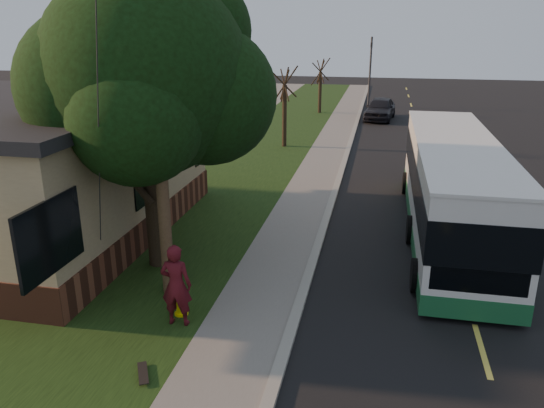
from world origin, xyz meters
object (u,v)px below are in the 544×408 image
at_px(transit_bus, 452,186).
at_px(distant_car, 380,109).
at_px(skateboarder, 176,285).
at_px(utility_pole, 156,109).
at_px(leafy_tree, 149,77).
at_px(bare_tree_near, 285,108).
at_px(traffic_signal, 370,67).
at_px(fire_hydrant, 181,300).
at_px(dumpster, 17,215).
at_px(skateboard_main, 143,373).
at_px(bare_tree_far, 320,87).

relative_size(transit_bus, distant_car, 2.49).
bearing_deg(transit_bus, skateboarder, -133.03).
height_order(skateboarder, distant_car, skateboarder).
bearing_deg(skateboarder, utility_pole, -63.62).
distance_m(leafy_tree, bare_tree_near, 15.66).
height_order(traffic_signal, skateboarder, traffic_signal).
relative_size(fire_hydrant, leafy_tree, 0.09).
distance_m(dumpster, distant_car, 26.85).
distance_m(fire_hydrant, skateboarder, 0.70).
relative_size(fire_hydrant, utility_pole, 0.08).
height_order(transit_bus, distant_car, transit_bus).
height_order(transit_bus, skateboard_main, transit_bus).
bearing_deg(skateboarder, distant_car, -101.33).
distance_m(utility_pole, distant_car, 27.88).
relative_size(leafy_tree, bare_tree_near, 1.81).
relative_size(transit_bus, skateboard_main, 16.07).
relative_size(bare_tree_near, skateboarder, 2.27).
distance_m(bare_tree_far, skateboard_main, 32.34).
bearing_deg(leafy_tree, transit_bus, 25.65).
height_order(transit_bus, skateboarder, transit_bus).
bearing_deg(skateboarder, dumpster, -33.55).
height_order(utility_pole, leafy_tree, utility_pole).
relative_size(fire_hydrant, dumpster, 0.44).
bearing_deg(dumpster, skateboarder, -30.24).
height_order(fire_hydrant, dumpster, dumpster).
bearing_deg(distant_car, fire_hydrant, -91.35).
relative_size(fire_hydrant, transit_bus, 0.07).
bearing_deg(utility_pole, distant_car, 79.98).
relative_size(leafy_tree, bare_tree_far, 1.94).
bearing_deg(dumpster, transit_bus, 11.99).
height_order(skateboard_main, dumpster, dumpster).
xyz_separation_m(leafy_tree, transit_bus, (8.11, 3.89, -3.52)).
height_order(dumpster, distant_car, distant_car).
height_order(fire_hydrant, skateboarder, skateboarder).
height_order(transit_bus, dumpster, transit_bus).
height_order(bare_tree_near, skateboard_main, bare_tree_near).
bearing_deg(utility_pole, dumpster, 156.49).
relative_size(utility_pole, bare_tree_near, 2.11).
height_order(traffic_signal, skateboard_main, traffic_signal).
distance_m(traffic_signal, skateboarder, 34.58).
bearing_deg(distant_car, bare_tree_far, 164.91).
xyz_separation_m(fire_hydrant, skateboard_main, (0.10, -2.29, -0.31)).
height_order(skateboarder, skateboard_main, skateboarder).
bearing_deg(traffic_signal, fire_hydrant, -95.21).
bearing_deg(skateboarder, skateboard_main, 87.37).
xyz_separation_m(bare_tree_near, distant_car, (5.00, 10.18, -1.37)).
xyz_separation_m(bare_tree_far, skateboard_main, (0.50, -32.29, -1.88)).
distance_m(bare_tree_near, dumpster, 15.59).
height_order(traffic_signal, transit_bus, traffic_signal).
bearing_deg(fire_hydrant, traffic_signal, 84.79).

